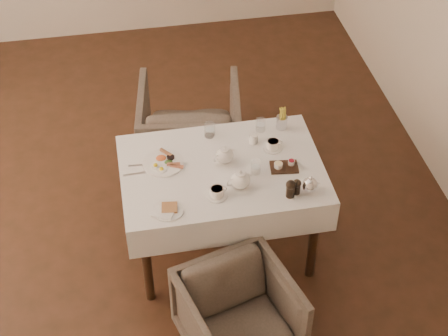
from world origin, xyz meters
TOP-DOWN VIEW (x-y plane):
  - table at (0.49, -0.55)m, footprint 1.28×0.88m
  - armchair_near at (0.44, -1.35)m, footprint 0.77×0.79m
  - armchair_far at (0.40, 0.37)m, footprint 0.86×0.88m
  - breakfast_plate at (0.13, -0.43)m, footprint 0.26×0.26m
  - side_plate at (0.10, -0.86)m, footprint 0.20×0.19m
  - teapot_centre at (0.51, -0.49)m, footprint 0.20×0.18m
  - teapot_front at (0.56, -0.73)m, footprint 0.20×0.17m
  - creamer at (0.73, -0.34)m, footprint 0.08×0.08m
  - teacup_near at (0.41, -0.79)m, footprint 0.13×0.13m
  - teacup_far at (0.85, -0.42)m, footprint 0.13×0.13m
  - glass_left at (0.46, -0.22)m, footprint 0.08×0.08m
  - glass_mid at (0.69, -0.62)m, footprint 0.08×0.08m
  - glass_right at (0.81, -0.22)m, footprint 0.08×0.08m
  - condiment_board at (0.87, -0.62)m, footprint 0.19×0.14m
  - pepper_mill_left at (0.85, -0.87)m, footprint 0.06×0.06m
  - pepper_mill_right at (0.89, -0.85)m, footprint 0.06×0.06m
  - silver_pot at (0.97, -0.85)m, footprint 0.12×0.10m
  - fries_cup at (0.95, -0.22)m, footprint 0.08×0.08m
  - cutlery_fork at (0.01, -0.43)m, footprint 0.20×0.03m
  - cutlery_knife at (-0.03, -0.50)m, footprint 0.21×0.03m

SIDE VIEW (x-z plane):
  - armchair_near at x=0.44m, z-range 0.00..0.58m
  - armchair_far at x=0.40m, z-range 0.00..0.70m
  - table at x=0.49m, z-range 0.26..1.02m
  - cutlery_fork at x=0.01m, z-range 0.76..0.76m
  - cutlery_knife at x=-0.03m, z-range 0.76..0.76m
  - side_plate at x=0.10m, z-range 0.75..0.77m
  - breakfast_plate at x=0.13m, z-range 0.75..0.78m
  - condiment_board at x=0.87m, z-range 0.75..0.79m
  - teacup_far at x=0.85m, z-range 0.75..0.81m
  - teacup_near at x=0.41m, z-range 0.75..0.82m
  - creamer at x=0.73m, z-range 0.76..0.83m
  - glass_mid at x=0.69m, z-range 0.76..0.84m
  - glass_right at x=0.81m, z-range 0.76..0.85m
  - glass_left at x=0.46m, z-range 0.76..0.86m
  - pepper_mill_right at x=0.89m, z-range 0.76..0.86m
  - pepper_mill_left at x=0.85m, z-range 0.76..0.88m
  - silver_pot at x=0.97m, z-range 0.76..0.88m
  - teapot_centre at x=0.51m, z-range 0.76..0.88m
  - teapot_front at x=0.56m, z-range 0.76..0.89m
  - fries_cup at x=0.95m, z-range 0.74..0.91m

